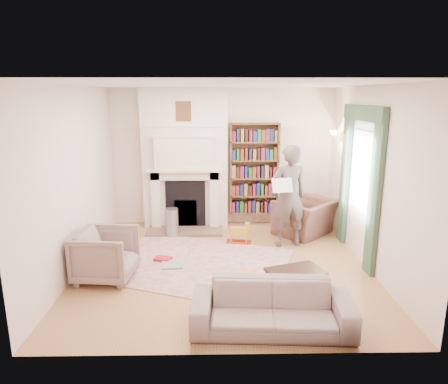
{
  "coord_description": "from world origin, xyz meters",
  "views": [
    {
      "loc": [
        -0.11,
        -5.92,
        2.65
      ],
      "look_at": [
        0.0,
        0.25,
        1.15
      ],
      "focal_mm": 32.0,
      "sensor_mm": 36.0,
      "label": 1
    }
  ],
  "objects_px": {
    "sofa": "(272,307)",
    "rocking_horse": "(239,233)",
    "armchair_reading": "(305,217)",
    "armchair_left": "(106,255)",
    "coffee_table": "(295,286)",
    "bookcase": "(254,169)",
    "paraffin_heater": "(172,222)",
    "man_reading": "(288,196)"
  },
  "relations": [
    {
      "from": "sofa",
      "to": "rocking_horse",
      "type": "distance_m",
      "value": 2.77
    },
    {
      "from": "armchair_reading",
      "to": "sofa",
      "type": "bearing_deg",
      "value": 28.17
    },
    {
      "from": "armchair_left",
      "to": "coffee_table",
      "type": "distance_m",
      "value": 2.75
    },
    {
      "from": "armchair_left",
      "to": "rocking_horse",
      "type": "xyz_separation_m",
      "value": [
        2.03,
        1.41,
        -0.17
      ]
    },
    {
      "from": "armchair_reading",
      "to": "bookcase",
      "type": "bearing_deg",
      "value": -77.53
    },
    {
      "from": "armchair_reading",
      "to": "rocking_horse",
      "type": "xyz_separation_m",
      "value": [
        -1.31,
        -0.49,
        -0.14
      ]
    },
    {
      "from": "armchair_reading",
      "to": "paraffin_heater",
      "type": "distance_m",
      "value": 2.58
    },
    {
      "from": "man_reading",
      "to": "paraffin_heater",
      "type": "distance_m",
      "value": 2.28
    },
    {
      "from": "sofa",
      "to": "coffee_table",
      "type": "bearing_deg",
      "value": 60.82
    },
    {
      "from": "armchair_reading",
      "to": "paraffin_heater",
      "type": "relative_size",
      "value": 1.91
    },
    {
      "from": "armchair_left",
      "to": "sofa",
      "type": "height_order",
      "value": "armchair_left"
    },
    {
      "from": "armchair_reading",
      "to": "coffee_table",
      "type": "distance_m",
      "value": 2.74
    },
    {
      "from": "man_reading",
      "to": "rocking_horse",
      "type": "bearing_deg",
      "value": -19.78
    },
    {
      "from": "paraffin_heater",
      "to": "rocking_horse",
      "type": "bearing_deg",
      "value": -17.93
    },
    {
      "from": "armchair_reading",
      "to": "armchair_left",
      "type": "distance_m",
      "value": 3.85
    },
    {
      "from": "sofa",
      "to": "paraffin_heater",
      "type": "bearing_deg",
      "value": 118.53
    },
    {
      "from": "sofa",
      "to": "coffee_table",
      "type": "distance_m",
      "value": 0.71
    },
    {
      "from": "armchair_left",
      "to": "coffee_table",
      "type": "height_order",
      "value": "armchair_left"
    },
    {
      "from": "armchair_reading",
      "to": "paraffin_heater",
      "type": "xyz_separation_m",
      "value": [
        -2.58,
        -0.09,
        -0.07
      ]
    },
    {
      "from": "sofa",
      "to": "coffee_table",
      "type": "height_order",
      "value": "sofa"
    },
    {
      "from": "armchair_reading",
      "to": "armchair_left",
      "type": "relative_size",
      "value": 1.28
    },
    {
      "from": "bookcase",
      "to": "rocking_horse",
      "type": "height_order",
      "value": "bookcase"
    },
    {
      "from": "sofa",
      "to": "paraffin_heater",
      "type": "height_order",
      "value": "paraffin_heater"
    },
    {
      "from": "bookcase",
      "to": "coffee_table",
      "type": "relative_size",
      "value": 2.64
    },
    {
      "from": "armchair_reading",
      "to": "armchair_left",
      "type": "xyz_separation_m",
      "value": [
        -3.34,
        -1.91,
        0.03
      ]
    },
    {
      "from": "man_reading",
      "to": "rocking_horse",
      "type": "relative_size",
      "value": 3.97
    },
    {
      "from": "armchair_left",
      "to": "man_reading",
      "type": "distance_m",
      "value": 3.22
    },
    {
      "from": "armchair_reading",
      "to": "armchair_left",
      "type": "bearing_deg",
      "value": -13.72
    },
    {
      "from": "bookcase",
      "to": "man_reading",
      "type": "bearing_deg",
      "value": -68.09
    },
    {
      "from": "bookcase",
      "to": "armchair_reading",
      "type": "height_order",
      "value": "bookcase"
    },
    {
      "from": "rocking_horse",
      "to": "armchair_reading",
      "type": "bearing_deg",
      "value": 29.4
    },
    {
      "from": "paraffin_heater",
      "to": "rocking_horse",
      "type": "xyz_separation_m",
      "value": [
        1.26,
        -0.41,
        -0.07
      ]
    },
    {
      "from": "man_reading",
      "to": "coffee_table",
      "type": "bearing_deg",
      "value": 70.26
    },
    {
      "from": "coffee_table",
      "to": "rocking_horse",
      "type": "height_order",
      "value": "coffee_table"
    },
    {
      "from": "bookcase",
      "to": "coffee_table",
      "type": "bearing_deg",
      "value": -85.63
    },
    {
      "from": "bookcase",
      "to": "armchair_left",
      "type": "bearing_deg",
      "value": -133.16
    },
    {
      "from": "armchair_reading",
      "to": "coffee_table",
      "type": "xyz_separation_m",
      "value": [
        -0.7,
        -2.65,
        -0.12
      ]
    },
    {
      "from": "coffee_table",
      "to": "paraffin_heater",
      "type": "distance_m",
      "value": 3.18
    },
    {
      "from": "sofa",
      "to": "paraffin_heater",
      "type": "xyz_separation_m",
      "value": [
        -1.49,
        3.16,
        0.01
      ]
    },
    {
      "from": "sofa",
      "to": "coffee_table",
      "type": "xyz_separation_m",
      "value": [
        0.38,
        0.6,
        -0.04
      ]
    },
    {
      "from": "armchair_reading",
      "to": "rocking_horse",
      "type": "relative_size",
      "value": 2.28
    },
    {
      "from": "armchair_reading",
      "to": "man_reading",
      "type": "distance_m",
      "value": 0.95
    }
  ]
}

